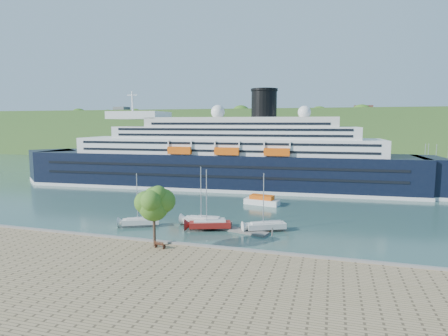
# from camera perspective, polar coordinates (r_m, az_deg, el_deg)

# --- Properties ---
(ground) EXTENTS (400.00, 400.00, 0.00)m
(ground) POSITION_cam_1_polar(r_m,az_deg,el_deg) (54.58, -9.73, -12.04)
(ground) COLOR #2A4B47
(ground) RESTS_ON ground
(far_hillside) EXTENTS (400.00, 50.00, 24.00)m
(far_hillside) POSITION_cam_1_polar(r_m,az_deg,el_deg) (192.71, 9.55, 5.16)
(far_hillside) COLOR #2F5823
(far_hillside) RESTS_ON ground
(quay_coping) EXTENTS (220.00, 0.50, 0.30)m
(quay_coping) POSITION_cam_1_polar(r_m,az_deg,el_deg) (54.05, -9.85, -10.95)
(quay_coping) COLOR slate
(quay_coping) RESTS_ON promenade
(cruise_ship) EXTENTS (118.90, 24.69, 26.51)m
(cruise_ship) POSITION_cam_1_polar(r_m,az_deg,el_deg) (101.75, -0.93, 4.46)
(cruise_ship) COLOR black
(cruise_ship) RESTS_ON ground
(park_bench) EXTENTS (1.70, 0.96, 1.03)m
(park_bench) POSITION_cam_1_polar(r_m,az_deg,el_deg) (51.63, -9.72, -11.38)
(park_bench) COLOR #482514
(park_bench) RESTS_ON promenade
(promenade_tree) EXTENTS (5.44, 5.44, 9.01)m
(promenade_tree) POSITION_cam_1_polar(r_m,az_deg,el_deg) (51.53, -10.62, -6.82)
(promenade_tree) COLOR #346019
(promenade_tree) RESTS_ON promenade
(floating_pontoon) EXTENTS (16.34, 6.14, 0.36)m
(floating_pontoon) POSITION_cam_1_polar(r_m,az_deg,el_deg) (63.48, -0.25, -9.04)
(floating_pontoon) COLOR slate
(floating_pontoon) RESTS_ON ground
(sailboat_white_near) EXTENTS (6.96, 4.56, 8.78)m
(sailboat_white_near) POSITION_cam_1_polar(r_m,az_deg,el_deg) (65.12, -12.66, -4.99)
(sailboat_white_near) COLOR silver
(sailboat_white_near) RESTS_ON ground
(sailboat_red) EXTENTS (7.75, 4.50, 9.68)m
(sailboat_red) POSITION_cam_1_polar(r_m,az_deg,el_deg) (61.29, -2.19, -5.14)
(sailboat_red) COLOR maroon
(sailboat_red) RESTS_ON ground
(sailboat_white_far) EXTENTS (7.19, 5.00, 9.14)m
(sailboat_white_far) POSITION_cam_1_polar(r_m,az_deg,el_deg) (61.15, 6.47, -5.46)
(sailboat_white_far) COLOR silver
(sailboat_white_far) RESTS_ON ground
(tender_launch) EXTENTS (8.00, 4.06, 2.11)m
(tender_launch) POSITION_cam_1_polar(r_m,az_deg,el_deg) (81.52, 5.79, -4.85)
(tender_launch) COLOR #E7560D
(tender_launch) RESTS_ON ground
(sailboat_extra) EXTENTS (7.68, 2.48, 9.80)m
(sailboat_extra) POSITION_cam_1_polar(r_m,az_deg,el_deg) (63.74, -3.07, -4.62)
(sailboat_extra) COLOR silver
(sailboat_extra) RESTS_ON ground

